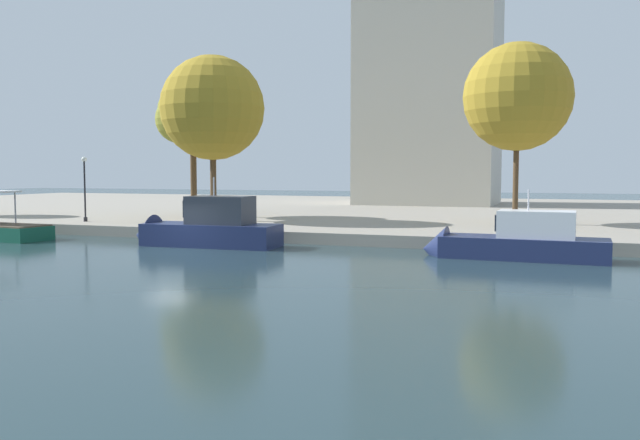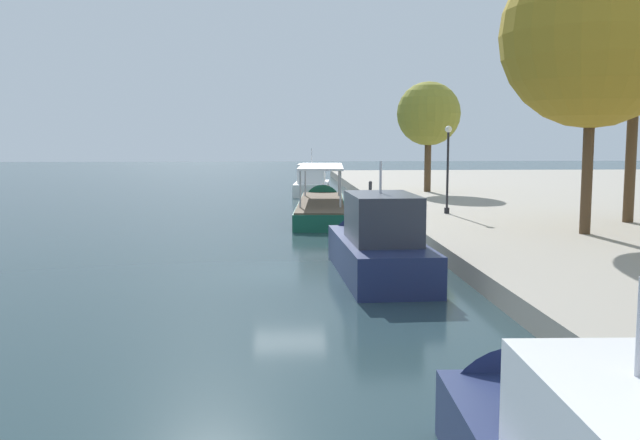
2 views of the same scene
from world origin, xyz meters
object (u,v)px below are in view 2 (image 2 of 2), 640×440
at_px(tour_boat_1, 321,209).
at_px(tree_1, 602,33).
at_px(motor_yacht_0, 312,186).
at_px(mooring_bollard_0, 370,186).
at_px(lamp_post, 448,164).
at_px(motor_yacht_2, 376,248).
at_px(tree_5, 629,50).
at_px(tree_3, 428,114).

relative_size(tour_boat_1, tree_1, 1.27).
relative_size(motor_yacht_0, mooring_bollard_0, 9.87).
bearing_deg(lamp_post, motor_yacht_0, -164.29).
bearing_deg(tour_boat_1, motor_yacht_2, -173.31).
height_order(tour_boat_1, tree_1, tree_1).
relative_size(lamp_post, tree_1, 0.39).
xyz_separation_m(tour_boat_1, tree_5, (9.68, 13.66, 8.24)).
relative_size(motor_yacht_0, tree_1, 0.70).
relative_size(tour_boat_1, motor_yacht_2, 1.68).
xyz_separation_m(motor_yacht_0, lamp_post, (21.59, 6.07, 2.62)).
bearing_deg(motor_yacht_2, tour_boat_1, 0.44).
bearing_deg(tree_5, tree_1, -37.22).
bearing_deg(tour_boat_1, motor_yacht_0, 3.48).
bearing_deg(tree_5, mooring_bollard_0, -151.83).
relative_size(tree_1, tree_5, 1.09).
bearing_deg(lamp_post, motor_yacht_2, -23.31).
relative_size(tour_boat_1, tree_3, 1.88).
relative_size(motor_yacht_0, tree_5, 0.77).
bearing_deg(tree_1, mooring_bollard_0, -163.88).
distance_m(tour_boat_1, tree_5, 18.66).
xyz_separation_m(motor_yacht_0, tree_3, (6.74, 8.07, 5.67)).
bearing_deg(tour_boat_1, mooring_bollard_0, -21.43).
bearing_deg(tree_3, motor_yacht_0, -129.87).
bearing_deg(tree_1, tree_5, 142.78).
bearing_deg(motor_yacht_0, tour_boat_1, -175.17).
height_order(mooring_bollard_0, tree_3, tree_3).
distance_m(motor_yacht_2, tree_5, 17.28).
xyz_separation_m(tree_3, tree_5, (18.86, 5.42, 2.32)).
bearing_deg(lamp_post, tree_1, 26.97).
distance_m(motor_yacht_0, motor_yacht_2, 34.18).
xyz_separation_m(motor_yacht_2, tree_3, (-27.44, 7.41, 5.45)).
xyz_separation_m(tree_1, tree_5, (-4.24, 3.22, -0.16)).
xyz_separation_m(tour_boat_1, tree_1, (13.92, 10.44, 8.40)).
height_order(tour_boat_1, tree_3, tree_3).
xyz_separation_m(mooring_bollard_0, tree_1, (22.29, 6.44, 7.67)).
xyz_separation_m(motor_yacht_0, tree_1, (29.83, 10.27, 8.15)).
distance_m(mooring_bollard_0, tree_3, 6.75).
height_order(lamp_post, tree_3, tree_3).
distance_m(lamp_post, tree_1, 10.78).
height_order(motor_yacht_0, tree_1, tree_1).
height_order(tree_1, tree_3, tree_1).
relative_size(motor_yacht_2, tree_5, 0.82).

